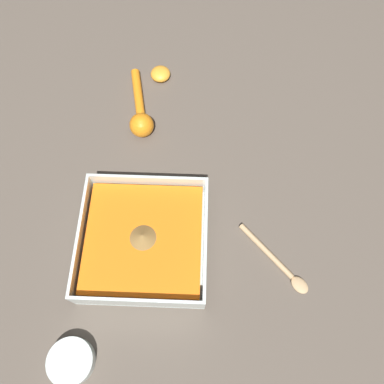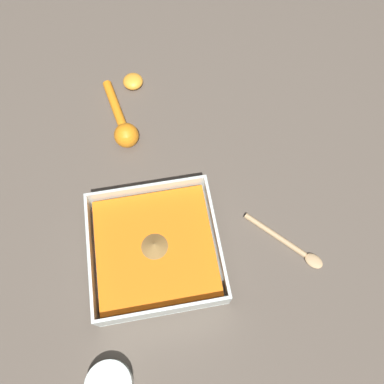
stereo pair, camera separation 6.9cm
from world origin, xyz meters
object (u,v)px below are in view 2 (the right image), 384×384
(lemon_squeezer, at_px, (123,127))
(square_dish, at_px, (156,249))
(lemon_half, at_px, (133,81))
(wooden_spoon, at_px, (288,243))

(lemon_squeezer, bearing_deg, square_dish, -4.55)
(square_dish, height_order, lemon_squeezer, square_dish)
(square_dish, xyz_separation_m, lemon_half, (-0.46, 0.00, -0.01))
(square_dish, bearing_deg, lemon_squeezer, -173.26)
(lemon_squeezer, distance_m, lemon_half, 0.15)
(square_dish, distance_m, lemon_half, 0.46)
(lemon_half, bearing_deg, square_dish, -0.04)
(lemon_half, height_order, wooden_spoon, lemon_half)
(lemon_squeezer, bearing_deg, wooden_spoon, 31.40)
(lemon_squeezer, xyz_separation_m, wooden_spoon, (0.34, 0.32, -0.02))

